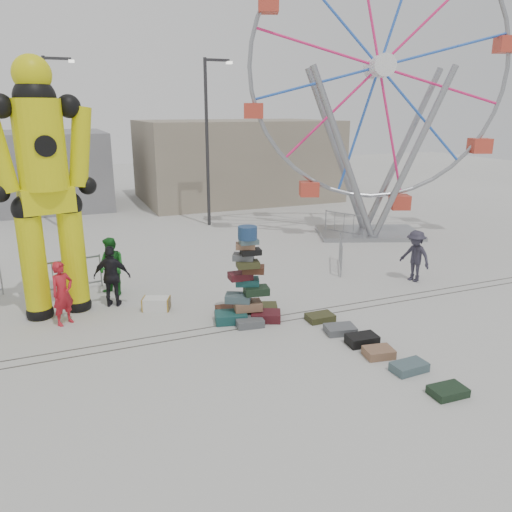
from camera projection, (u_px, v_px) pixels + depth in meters
name	position (u px, v px, depth m)	size (l,w,h in m)	color
ground	(245.00, 338.00, 12.85)	(90.00, 90.00, 0.00)	#9E9E99
track_line_near	(237.00, 329.00, 13.38)	(40.00, 0.04, 0.01)	#47443F
track_line_far	(232.00, 324.00, 13.73)	(40.00, 0.04, 0.01)	#47443F
building_right	(236.00, 160.00, 32.44)	(12.00, 8.00, 5.00)	gray
building_left	(19.00, 170.00, 29.61)	(10.00, 8.00, 4.40)	gray
lamp_post_right	(209.00, 135.00, 24.25)	(1.41, 0.25, 8.00)	#2D2D30
lamp_post_left	(54.00, 136.00, 23.50)	(1.41, 0.25, 8.00)	#2D2D30
suitcase_tower	(247.00, 293.00, 13.89)	(2.04, 1.70, 2.67)	#194B4A
crash_test_dummy	(45.00, 181.00, 13.38)	(2.89, 1.27, 7.24)	black
ferris_wheel	(378.00, 90.00, 21.61)	(10.67, 4.24, 13.14)	gray
steamer_trunk	(156.00, 304.00, 14.65)	(0.78, 0.45, 0.37)	silver
row_case_0	(320.00, 317.00, 13.92)	(0.75, 0.51, 0.19)	#3A3C1E
row_case_1	(340.00, 329.00, 13.15)	(0.78, 0.55, 0.20)	#575B5F
row_case_2	(362.00, 340.00, 12.49)	(0.77, 0.49, 0.25)	black
row_case_3	(379.00, 352.00, 11.88)	(0.68, 0.51, 0.21)	#8A6146
row_case_4	(409.00, 367.00, 11.22)	(0.81, 0.47, 0.21)	#465E64
row_case_5	(448.00, 391.00, 10.28)	(0.75, 0.50, 0.18)	black
barricade_dummy_c	(69.00, 275.00, 16.01)	(2.00, 0.10, 1.10)	gray
barricade_wheel_front	(341.00, 254.00, 18.34)	(2.00, 0.10, 1.10)	gray
barricade_wheel_back	(344.00, 224.00, 23.12)	(2.00, 0.10, 1.10)	gray
pedestrian_red	(63.00, 293.00, 13.49)	(0.65, 0.43, 1.79)	#AE1823
pedestrian_green	(112.00, 267.00, 15.65)	(0.90, 0.70, 1.85)	#18621E
pedestrian_black	(112.00, 276.00, 14.74)	(1.09, 0.45, 1.85)	black
pedestrian_grey	(415.00, 256.00, 16.94)	(1.14, 0.66, 1.77)	#2A2735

